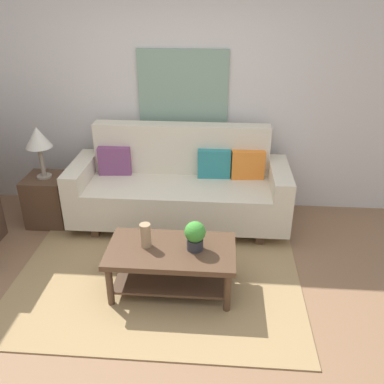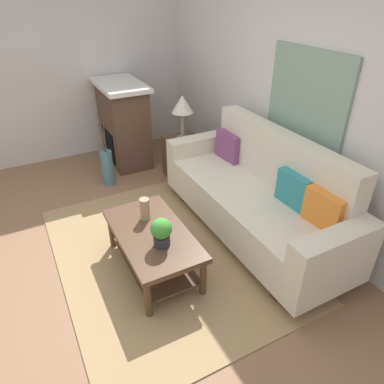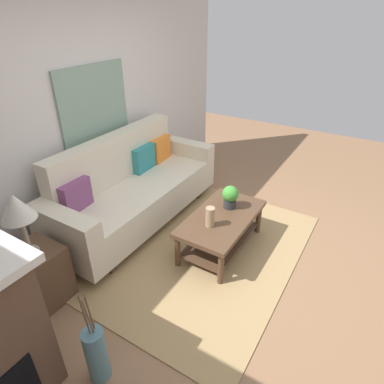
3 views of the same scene
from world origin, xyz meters
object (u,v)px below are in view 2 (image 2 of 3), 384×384
fireplace (124,123)px  side_table (183,157)px  couch (257,197)px  throw_pillow_plum (229,146)px  potted_plant_tabletop (161,232)px  tabletop_vase (145,209)px  table_lamp (182,106)px  coffee_table (153,242)px  throw_pillow_teal (294,189)px  framed_painting (307,95)px  floor_vase (108,168)px  throw_pillow_orange (324,209)px

fireplace → side_table: bearing=32.4°
couch → side_table: size_ratio=4.20×
throw_pillow_plum → potted_plant_tabletop: 1.64m
tabletop_vase → table_lamp: (-1.30, 1.04, 0.46)m
coffee_table → fireplace: (-2.37, 0.53, 0.27)m
throw_pillow_teal → side_table: bearing=-172.6°
fireplace → framed_painting: 2.70m
table_lamp → framed_painting: bearing=21.4°
throw_pillow_teal → potted_plant_tabletop: bearing=-95.3°
couch → fireplace: 2.41m
coffee_table → framed_painting: 1.98m
potted_plant_tabletop → fireplace: size_ratio=0.23×
table_lamp → couch: bearing=4.4°
coffee_table → tabletop_vase: 0.31m
coffee_table → side_table: size_ratio=1.96×
table_lamp → coffee_table: bearing=-35.0°
table_lamp → throw_pillow_teal: bearing=7.4°
floor_vase → throw_pillow_plum: bearing=50.9°
coffee_table → potted_plant_tabletop: (0.20, 0.01, 0.26)m
throw_pillow_teal → side_table: throw_pillow_teal is taller
throw_pillow_orange → coffee_table: bearing=-118.1°
throw_pillow_plum → coffee_table: (0.79, -1.30, -0.37)m
tabletop_vase → framed_painting: size_ratio=0.22×
potted_plant_tabletop → throw_pillow_teal: bearing=84.7°
potted_plant_tabletop → tabletop_vase: bearing=177.7°
side_table → throw_pillow_teal: bearing=7.4°
throw_pillow_orange → fireplace: 3.16m
couch → tabletop_vase: couch is taller
side_table → table_lamp: size_ratio=0.98×
couch → side_table: couch is taller
throw_pillow_plum → coffee_table: bearing=-58.8°
throw_pillow_teal → coffee_table: bearing=-103.9°
throw_pillow_plum → side_table: throw_pillow_plum is taller
side_table → framed_painting: framed_painting is taller
table_lamp → floor_vase: bearing=-104.6°
throw_pillow_teal → couch: bearing=-161.4°
table_lamp → fireplace: 1.08m
throw_pillow_plum → potted_plant_tabletop: size_ratio=1.37×
throw_pillow_teal → potted_plant_tabletop: throw_pillow_teal is taller
throw_pillow_plum → framed_painting: size_ratio=0.36×
coffee_table → floor_vase: (-1.78, 0.08, -0.08)m
potted_plant_tabletop → throw_pillow_orange: bearing=69.3°
throw_pillow_teal → floor_vase: throw_pillow_teal is taller
fireplace → floor_vase: fireplace is taller
potted_plant_tabletop → floor_vase: potted_plant_tabletop is taller
coffee_table → table_lamp: (-1.52, 1.07, 0.68)m
floor_vase → framed_painting: (1.73, 1.56, 1.18)m
coffee_table → floor_vase: 1.78m
floor_vase → fireplace: bearing=142.6°
couch → table_lamp: 1.58m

